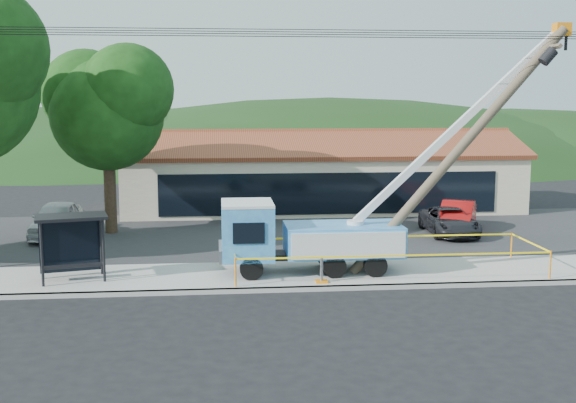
{
  "coord_description": "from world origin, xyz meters",
  "views": [
    {
      "loc": [
        -1.94,
        -21.45,
        6.55
      ],
      "look_at": [
        0.67,
        5.0,
        2.65
      ],
      "focal_mm": 45.0,
      "sensor_mm": 36.0,
      "label": 1
    }
  ],
  "objects_px": {
    "leaning_pole": "(468,140)",
    "bus_shelter": "(72,232)",
    "car_silver": "(58,239)",
    "car_dark": "(449,236)",
    "car_red": "(457,233)",
    "utility_truck": "(309,232)"
  },
  "relations": [
    {
      "from": "utility_truck",
      "to": "leaning_pole",
      "type": "bearing_deg",
      "value": -3.62
    },
    {
      "from": "bus_shelter",
      "to": "car_silver",
      "type": "relative_size",
      "value": 0.56
    },
    {
      "from": "bus_shelter",
      "to": "car_red",
      "type": "height_order",
      "value": "bus_shelter"
    },
    {
      "from": "car_red",
      "to": "bus_shelter",
      "type": "bearing_deg",
      "value": -130.98
    },
    {
      "from": "car_dark",
      "to": "leaning_pole",
      "type": "bearing_deg",
      "value": -101.8
    },
    {
      "from": "leaning_pole",
      "to": "car_red",
      "type": "distance_m",
      "value": 9.7
    },
    {
      "from": "bus_shelter",
      "to": "car_dark",
      "type": "bearing_deg",
      "value": 10.62
    },
    {
      "from": "utility_truck",
      "to": "car_red",
      "type": "height_order",
      "value": "utility_truck"
    },
    {
      "from": "utility_truck",
      "to": "bus_shelter",
      "type": "xyz_separation_m",
      "value": [
        -8.42,
        -0.24,
        0.21
      ]
    },
    {
      "from": "utility_truck",
      "to": "car_silver",
      "type": "distance_m",
      "value": 13.49
    },
    {
      "from": "car_silver",
      "to": "leaning_pole",
      "type": "bearing_deg",
      "value": -27.14
    },
    {
      "from": "leaning_pole",
      "to": "bus_shelter",
      "type": "bearing_deg",
      "value": 179.52
    },
    {
      "from": "leaning_pole",
      "to": "car_red",
      "type": "xyz_separation_m",
      "value": [
        2.45,
        7.96,
        -4.97
      ]
    },
    {
      "from": "leaning_pole",
      "to": "bus_shelter",
      "type": "xyz_separation_m",
      "value": [
        -14.13,
        0.12,
        -3.14
      ]
    },
    {
      "from": "bus_shelter",
      "to": "car_dark",
      "type": "xyz_separation_m",
      "value": [
        15.93,
        7.03,
        -1.83
      ]
    },
    {
      "from": "bus_shelter",
      "to": "car_silver",
      "type": "height_order",
      "value": "bus_shelter"
    },
    {
      "from": "car_dark",
      "to": "car_silver",
      "type": "bearing_deg",
      "value": 178.47
    },
    {
      "from": "leaning_pole",
      "to": "car_silver",
      "type": "distance_m",
      "value": 19.1
    },
    {
      "from": "car_dark",
      "to": "utility_truck",
      "type": "bearing_deg",
      "value": -135.56
    },
    {
      "from": "utility_truck",
      "to": "leaning_pole",
      "type": "height_order",
      "value": "utility_truck"
    },
    {
      "from": "bus_shelter",
      "to": "car_red",
      "type": "distance_m",
      "value": 18.43
    },
    {
      "from": "car_dark",
      "to": "car_red",
      "type": "bearing_deg",
      "value": 53.31
    }
  ]
}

